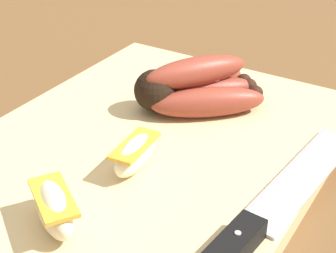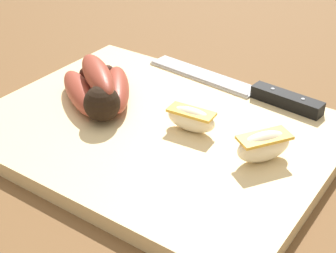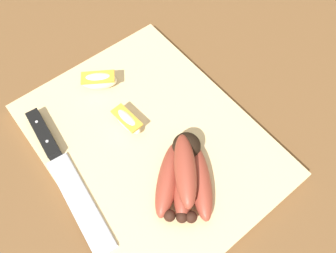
# 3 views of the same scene
# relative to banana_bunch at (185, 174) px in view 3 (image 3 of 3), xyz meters

# --- Properties ---
(ground_plane) EXTENTS (6.00, 6.00, 0.00)m
(ground_plane) POSITION_rel_banana_bunch_xyz_m (-0.08, 0.02, -0.04)
(ground_plane) COLOR brown
(cutting_board) EXTENTS (0.44, 0.33, 0.02)m
(cutting_board) POSITION_rel_banana_bunch_xyz_m (-0.09, 0.00, -0.03)
(cutting_board) COLOR #DBBC84
(cutting_board) RESTS_ON ground_plane
(banana_bunch) EXTENTS (0.15, 0.14, 0.06)m
(banana_bunch) POSITION_rel_banana_bunch_xyz_m (0.00, 0.00, 0.00)
(banana_bunch) COLOR black
(banana_bunch) RESTS_ON cutting_board
(chefs_knife) EXTENTS (0.28, 0.06, 0.02)m
(chefs_knife) POSITION_rel_banana_bunch_xyz_m (-0.16, -0.14, -0.02)
(chefs_knife) COLOR silver
(chefs_knife) RESTS_ON cutting_board
(apple_wedge_near) EXTENTS (0.06, 0.07, 0.04)m
(apple_wedge_near) POSITION_rel_banana_bunch_xyz_m (-0.24, -0.01, -0.00)
(apple_wedge_near) COLOR #F4E5C1
(apple_wedge_near) RESTS_ON cutting_board
(apple_wedge_middle) EXTENTS (0.07, 0.03, 0.03)m
(apple_wedge_middle) POSITION_rel_banana_bunch_xyz_m (-0.14, -0.01, -0.01)
(apple_wedge_middle) COLOR #F4E5C1
(apple_wedge_middle) RESTS_ON cutting_board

